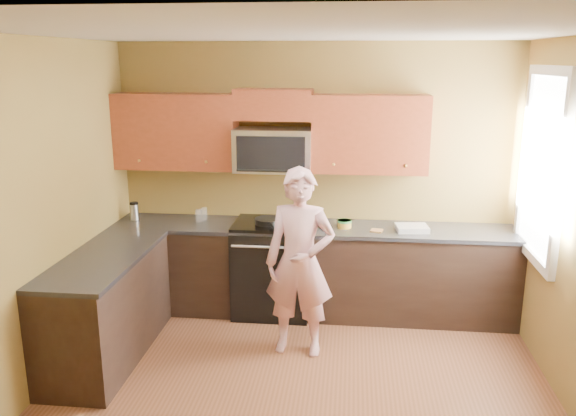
# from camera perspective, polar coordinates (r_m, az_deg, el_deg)

# --- Properties ---
(floor) EXTENTS (4.00, 4.00, 0.00)m
(floor) POSITION_cam_1_polar(r_m,az_deg,el_deg) (4.62, 0.73, -18.81)
(floor) COLOR brown
(floor) RESTS_ON ground
(ceiling) EXTENTS (4.00, 4.00, 0.00)m
(ceiling) POSITION_cam_1_polar(r_m,az_deg,el_deg) (3.87, 0.86, 16.90)
(ceiling) COLOR white
(ceiling) RESTS_ON ground
(wall_back) EXTENTS (4.00, 0.00, 4.00)m
(wall_back) POSITION_cam_1_polar(r_m,az_deg,el_deg) (5.98, 2.65, 3.01)
(wall_back) COLOR brown
(wall_back) RESTS_ON ground
(wall_front) EXTENTS (4.00, 0.00, 4.00)m
(wall_front) POSITION_cam_1_polar(r_m,az_deg,el_deg) (2.22, -4.47, -17.76)
(wall_front) COLOR brown
(wall_front) RESTS_ON ground
(wall_left) EXTENTS (0.00, 4.00, 4.00)m
(wall_left) POSITION_cam_1_polar(r_m,az_deg,el_deg) (4.67, -24.45, -1.57)
(wall_left) COLOR brown
(wall_left) RESTS_ON ground
(cabinet_back_run) EXTENTS (4.00, 0.60, 0.88)m
(cabinet_back_run) POSITION_cam_1_polar(r_m,az_deg,el_deg) (5.94, 2.36, -6.21)
(cabinet_back_run) COLOR black
(cabinet_back_run) RESTS_ON floor
(cabinet_left_run) EXTENTS (0.60, 1.60, 0.88)m
(cabinet_left_run) POSITION_cam_1_polar(r_m,az_deg,el_deg) (5.33, -17.34, -9.37)
(cabinet_left_run) COLOR black
(cabinet_left_run) RESTS_ON floor
(countertop_back) EXTENTS (4.00, 0.62, 0.04)m
(countertop_back) POSITION_cam_1_polar(r_m,az_deg,el_deg) (5.78, 2.40, -1.97)
(countertop_back) COLOR black
(countertop_back) RESTS_ON cabinet_back_run
(countertop_left) EXTENTS (0.62, 1.60, 0.04)m
(countertop_left) POSITION_cam_1_polar(r_m,az_deg,el_deg) (5.17, -17.61, -4.70)
(countertop_left) COLOR black
(countertop_left) RESTS_ON cabinet_left_run
(stove) EXTENTS (0.76, 0.65, 0.95)m
(stove) POSITION_cam_1_polar(r_m,az_deg,el_deg) (5.94, -1.53, -5.83)
(stove) COLOR black
(stove) RESTS_ON floor
(microwave) EXTENTS (0.76, 0.40, 0.42)m
(microwave) POSITION_cam_1_polar(r_m,az_deg,el_deg) (5.80, -1.42, 3.67)
(microwave) COLOR silver
(microwave) RESTS_ON wall_back
(upper_cab_left) EXTENTS (1.22, 0.33, 0.75)m
(upper_cab_left) POSITION_cam_1_polar(r_m,az_deg,el_deg) (6.05, -10.74, 3.86)
(upper_cab_left) COLOR maroon
(upper_cab_left) RESTS_ON wall_back
(upper_cab_right) EXTENTS (1.12, 0.33, 0.75)m
(upper_cab_right) POSITION_cam_1_polar(r_m,az_deg,el_deg) (5.79, 7.91, 3.51)
(upper_cab_right) COLOR maroon
(upper_cab_right) RESTS_ON wall_back
(upper_cab_over_mw) EXTENTS (0.76, 0.33, 0.30)m
(upper_cab_over_mw) POSITION_cam_1_polar(r_m,az_deg,el_deg) (5.75, -1.42, 10.11)
(upper_cab_over_mw) COLOR maroon
(upper_cab_over_mw) RESTS_ON wall_back
(window) EXTENTS (0.06, 1.06, 1.66)m
(window) POSITION_cam_1_polar(r_m,az_deg,el_deg) (5.37, 23.72, 3.75)
(window) COLOR white
(window) RESTS_ON wall_right
(woman) EXTENTS (0.64, 0.45, 1.66)m
(woman) POSITION_cam_1_polar(r_m,az_deg,el_deg) (5.03, 1.17, -5.38)
(woman) COLOR pink
(woman) RESTS_ON floor
(frying_pan) EXTENTS (0.39, 0.51, 0.06)m
(frying_pan) POSITION_cam_1_polar(r_m,az_deg,el_deg) (5.75, -2.00, -1.56)
(frying_pan) COLOR black
(frying_pan) RESTS_ON stove
(butter_tub) EXTENTS (0.17, 0.17, 0.10)m
(butter_tub) POSITION_cam_1_polar(r_m,az_deg,el_deg) (5.75, 5.56, -1.93)
(butter_tub) COLOR yellow
(butter_tub) RESTS_ON countertop_back
(toast_slice) EXTENTS (0.13, 0.13, 0.01)m
(toast_slice) POSITION_cam_1_polar(r_m,az_deg,el_deg) (5.66, 8.68, -2.21)
(toast_slice) COLOR #B27F47
(toast_slice) RESTS_ON countertop_back
(napkin_a) EXTENTS (0.12, 0.13, 0.06)m
(napkin_a) POSITION_cam_1_polar(r_m,az_deg,el_deg) (5.54, 2.25, -2.18)
(napkin_a) COLOR silver
(napkin_a) RESTS_ON countertop_back
(napkin_b) EXTENTS (0.14, 0.15, 0.07)m
(napkin_b) POSITION_cam_1_polar(r_m,az_deg,el_deg) (5.72, 3.52, -1.63)
(napkin_b) COLOR silver
(napkin_b) RESTS_ON countertop_back
(dish_towel) EXTENTS (0.32, 0.27, 0.05)m
(dish_towel) POSITION_cam_1_polar(r_m,az_deg,el_deg) (5.74, 12.06, -1.94)
(dish_towel) COLOR white
(dish_towel) RESTS_ON countertop_back
(travel_mug) EXTENTS (0.10, 0.10, 0.18)m
(travel_mug) POSITION_cam_1_polar(r_m,az_deg,el_deg) (6.21, -14.77, -1.12)
(travel_mug) COLOR silver
(travel_mug) RESTS_ON countertop_back
(glass_b) EXTENTS (0.08, 0.08, 0.12)m
(glass_b) POSITION_cam_1_polar(r_m,az_deg,el_deg) (6.00, -8.73, -0.74)
(glass_b) COLOR silver
(glass_b) RESTS_ON countertop_back
(glass_c) EXTENTS (0.08, 0.08, 0.12)m
(glass_c) POSITION_cam_1_polar(r_m,az_deg,el_deg) (6.06, -8.24, -0.56)
(glass_c) COLOR silver
(glass_c) RESTS_ON countertop_back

